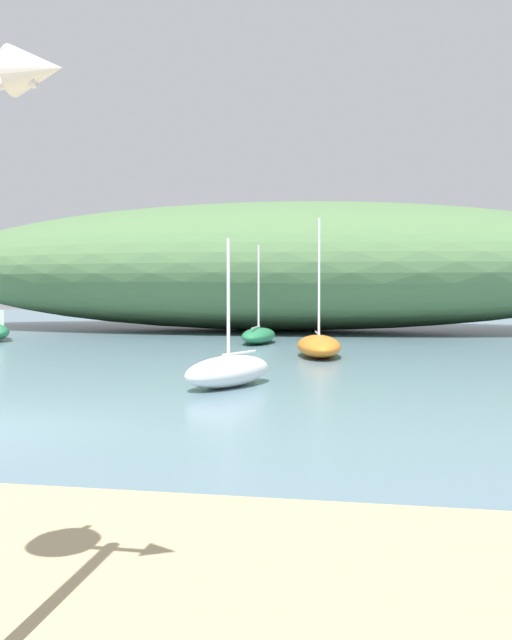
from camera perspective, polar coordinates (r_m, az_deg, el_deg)
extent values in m
ellipsoid|color=#517547|center=(39.77, 1.44, 4.23)|extent=(40.44, 14.89, 6.94)
cone|color=silver|center=(4.07, -16.95, 18.45)|extent=(0.28, 0.27, 0.27)
ellipsoid|color=orange|center=(24.34, 5.00, -2.07)|extent=(2.10, 4.04, 0.72)
cylinder|color=silver|center=(24.26, 5.02, 3.17)|extent=(0.08, 0.08, 4.16)
cylinder|color=silver|center=(24.89, 4.90, -1.05)|extent=(0.36, 1.71, 0.06)
ellipsoid|color=#287A4C|center=(29.96, 0.20, -1.25)|extent=(1.30, 3.48, 0.65)
cylinder|color=silver|center=(29.89, 0.21, 2.48)|extent=(0.08, 0.08, 3.64)
cylinder|color=silver|center=(29.42, 0.01, -0.58)|extent=(0.09, 1.56, 0.06)
ellipsoid|color=white|center=(16.95, -2.19, -4.07)|extent=(2.19, 3.15, 0.73)
cylinder|color=silver|center=(16.84, -2.20, 1.44)|extent=(0.08, 0.08, 2.96)
cylinder|color=silver|center=(17.26, -1.32, -2.63)|extent=(0.58, 1.24, 0.06)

